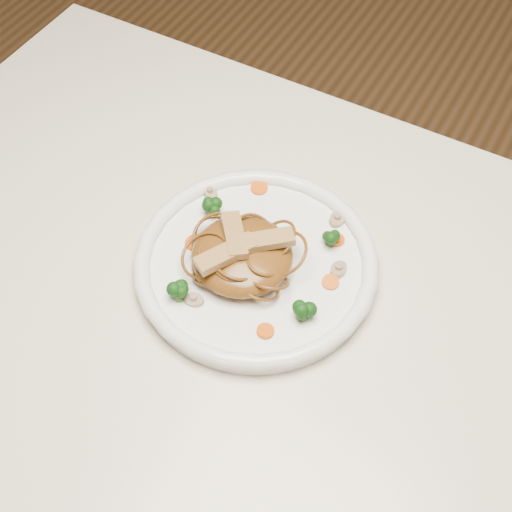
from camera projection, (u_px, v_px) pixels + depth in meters
The scene contains 19 objects.
table at pixel (273, 372), 0.90m from camera, with size 1.20×0.80×0.75m.
plate at pixel (256, 267), 0.86m from camera, with size 0.29×0.29×0.02m, color white.
noodle_mound at pixel (242, 255), 0.84m from camera, with size 0.12×0.12×0.04m, color brown.
chicken_a at pixel (264, 241), 0.83m from camera, with size 0.07×0.02×0.01m, color tan.
chicken_b at pixel (234, 235), 0.83m from camera, with size 0.07×0.02×0.01m, color tan.
chicken_c at pixel (226, 254), 0.81m from camera, with size 0.07×0.02×0.01m, color tan.
broccoli_0 at pixel (331, 236), 0.87m from camera, with size 0.02×0.02×0.03m, color #0E400D, non-canonical shape.
broccoli_1 at pixel (211, 206), 0.89m from camera, with size 0.03×0.03×0.03m, color #0E400D, non-canonical shape.
broccoli_2 at pixel (179, 291), 0.82m from camera, with size 0.03×0.03×0.03m, color #0E400D, non-canonical shape.
broccoli_3 at pixel (303, 310), 0.80m from camera, with size 0.03×0.03×0.03m, color #0E400D, non-canonical shape.
carrot_0 at pixel (337, 240), 0.88m from camera, with size 0.02×0.02×0.01m, color #DA5707.
carrot_1 at pixel (194, 243), 0.87m from camera, with size 0.02×0.02×0.01m, color #DA5707.
carrot_2 at pixel (330, 282), 0.84m from camera, with size 0.02×0.02×0.01m, color #DA5707.
carrot_3 at pixel (259, 188), 0.93m from camera, with size 0.02×0.02×0.01m, color #DA5707.
carrot_4 at pixel (265, 331), 0.80m from camera, with size 0.02×0.02×0.01m, color #DA5707.
mushroom_0 at pixel (194, 300), 0.82m from camera, with size 0.02×0.02×0.01m, color tan.
mushroom_1 at pixel (338, 269), 0.85m from camera, with size 0.03×0.03×0.01m, color tan.
mushroom_2 at pixel (210, 193), 0.92m from camera, with size 0.02×0.02×0.01m, color tan.
mushroom_3 at pixel (337, 219), 0.90m from camera, with size 0.03×0.03×0.01m, color tan.
Camera 1 is at (0.19, -0.38, 1.46)m, focal length 50.16 mm.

